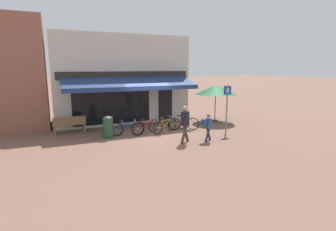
{
  "coord_description": "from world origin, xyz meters",
  "views": [
    {
      "loc": [
        -4.71,
        -12.22,
        3.34
      ],
      "look_at": [
        0.35,
        -0.84,
        1.05
      ],
      "focal_mm": 28.0,
      "sensor_mm": 36.0,
      "label": 1
    }
  ],
  "objects_px": {
    "bicycle_red": "(146,126)",
    "pedestrian_adult": "(185,120)",
    "bicycle_silver": "(184,123)",
    "bicycle_blue": "(127,129)",
    "cafe_parasol": "(216,90)",
    "bicycle_orange": "(165,126)",
    "pedestrian_child": "(208,125)",
    "litter_bin": "(108,127)",
    "park_bench": "(69,124)",
    "parking_sign": "(227,104)"
  },
  "relations": [
    {
      "from": "bicycle_orange",
      "to": "cafe_parasol",
      "type": "xyz_separation_m",
      "value": [
        4.04,
        1.45,
        1.62
      ]
    },
    {
      "from": "cafe_parasol",
      "to": "park_bench",
      "type": "height_order",
      "value": "cafe_parasol"
    },
    {
      "from": "bicycle_red",
      "to": "bicycle_orange",
      "type": "relative_size",
      "value": 0.99
    },
    {
      "from": "bicycle_blue",
      "to": "cafe_parasol",
      "type": "bearing_deg",
      "value": 30.78
    },
    {
      "from": "bicycle_blue",
      "to": "bicycle_orange",
      "type": "distance_m",
      "value": 2.0
    },
    {
      "from": "bicycle_silver",
      "to": "pedestrian_adult",
      "type": "relative_size",
      "value": 0.93
    },
    {
      "from": "bicycle_blue",
      "to": "parking_sign",
      "type": "distance_m",
      "value": 5.26
    },
    {
      "from": "pedestrian_adult",
      "to": "litter_bin",
      "type": "xyz_separation_m",
      "value": [
        -3.0,
        2.2,
        -0.47
      ]
    },
    {
      "from": "bicycle_silver",
      "to": "parking_sign",
      "type": "height_order",
      "value": "parking_sign"
    },
    {
      "from": "bicycle_blue",
      "to": "park_bench",
      "type": "distance_m",
      "value": 3.09
    },
    {
      "from": "bicycle_orange",
      "to": "parking_sign",
      "type": "height_order",
      "value": "parking_sign"
    },
    {
      "from": "pedestrian_adult",
      "to": "parking_sign",
      "type": "height_order",
      "value": "parking_sign"
    },
    {
      "from": "bicycle_silver",
      "to": "cafe_parasol",
      "type": "bearing_deg",
      "value": 48.1
    },
    {
      "from": "bicycle_blue",
      "to": "bicycle_silver",
      "type": "relative_size",
      "value": 1.04
    },
    {
      "from": "litter_bin",
      "to": "pedestrian_child",
      "type": "bearing_deg",
      "value": -30.29
    },
    {
      "from": "bicycle_blue",
      "to": "bicycle_orange",
      "type": "bearing_deg",
      "value": 14.34
    },
    {
      "from": "parking_sign",
      "to": "cafe_parasol",
      "type": "xyz_separation_m",
      "value": [
        1.08,
        2.64,
        0.47
      ]
    },
    {
      "from": "pedestrian_child",
      "to": "pedestrian_adult",
      "type": "bearing_deg",
      "value": 170.01
    },
    {
      "from": "litter_bin",
      "to": "cafe_parasol",
      "type": "height_order",
      "value": "cafe_parasol"
    },
    {
      "from": "pedestrian_adult",
      "to": "litter_bin",
      "type": "height_order",
      "value": "pedestrian_adult"
    },
    {
      "from": "bicycle_silver",
      "to": "pedestrian_child",
      "type": "height_order",
      "value": "pedestrian_child"
    },
    {
      "from": "pedestrian_adult",
      "to": "pedestrian_child",
      "type": "xyz_separation_m",
      "value": [
        1.08,
        -0.18,
        -0.25
      ]
    },
    {
      "from": "bicycle_blue",
      "to": "cafe_parasol",
      "type": "height_order",
      "value": "cafe_parasol"
    },
    {
      "from": "cafe_parasol",
      "to": "parking_sign",
      "type": "bearing_deg",
      "value": -112.29
    },
    {
      "from": "bicycle_silver",
      "to": "cafe_parasol",
      "type": "xyz_separation_m",
      "value": [
        2.87,
        1.27,
        1.63
      ]
    },
    {
      "from": "pedestrian_child",
      "to": "bicycle_blue",
      "type": "bearing_deg",
      "value": 142.78
    },
    {
      "from": "bicycle_orange",
      "to": "pedestrian_child",
      "type": "relative_size",
      "value": 1.3
    },
    {
      "from": "bicycle_blue",
      "to": "pedestrian_child",
      "type": "bearing_deg",
      "value": -18.26
    },
    {
      "from": "bicycle_orange",
      "to": "cafe_parasol",
      "type": "bearing_deg",
      "value": -4.51
    },
    {
      "from": "bicycle_red",
      "to": "bicycle_silver",
      "type": "height_order",
      "value": "bicycle_red"
    },
    {
      "from": "parking_sign",
      "to": "cafe_parasol",
      "type": "height_order",
      "value": "parking_sign"
    },
    {
      "from": "parking_sign",
      "to": "pedestrian_adult",
      "type": "bearing_deg",
      "value": -163.48
    },
    {
      "from": "bicycle_red",
      "to": "pedestrian_adult",
      "type": "xyz_separation_m",
      "value": [
        1.05,
        -2.26,
        0.66
      ]
    },
    {
      "from": "bicycle_blue",
      "to": "cafe_parasol",
      "type": "distance_m",
      "value": 6.38
    },
    {
      "from": "bicycle_red",
      "to": "bicycle_silver",
      "type": "relative_size",
      "value": 1.03
    },
    {
      "from": "park_bench",
      "to": "pedestrian_child",
      "type": "bearing_deg",
      "value": -40.5
    },
    {
      "from": "bicycle_blue",
      "to": "litter_bin",
      "type": "height_order",
      "value": "litter_bin"
    },
    {
      "from": "bicycle_orange",
      "to": "pedestrian_child",
      "type": "xyz_separation_m",
      "value": [
        1.16,
        -2.22,
        0.41
      ]
    },
    {
      "from": "bicycle_blue",
      "to": "park_bench",
      "type": "height_order",
      "value": "park_bench"
    },
    {
      "from": "litter_bin",
      "to": "parking_sign",
      "type": "relative_size",
      "value": 0.44
    },
    {
      "from": "litter_bin",
      "to": "cafe_parasol",
      "type": "distance_m",
      "value": 7.22
    },
    {
      "from": "bicycle_orange",
      "to": "bicycle_blue",
      "type": "bearing_deg",
      "value": 151.45
    },
    {
      "from": "pedestrian_child",
      "to": "litter_bin",
      "type": "distance_m",
      "value": 4.73
    },
    {
      "from": "bicycle_orange",
      "to": "parking_sign",
      "type": "xyz_separation_m",
      "value": [
        2.96,
        -1.19,
        1.14
      ]
    },
    {
      "from": "parking_sign",
      "to": "park_bench",
      "type": "relative_size",
      "value": 1.52
    },
    {
      "from": "bicycle_orange",
      "to": "pedestrian_child",
      "type": "bearing_deg",
      "value": -86.66
    },
    {
      "from": "bicycle_blue",
      "to": "parking_sign",
      "type": "xyz_separation_m",
      "value": [
        4.96,
        -1.34,
        1.14
      ]
    },
    {
      "from": "bicycle_orange",
      "to": "litter_bin",
      "type": "xyz_separation_m",
      "value": [
        -2.92,
        0.16,
        0.18
      ]
    },
    {
      "from": "bicycle_orange",
      "to": "pedestrian_child",
      "type": "height_order",
      "value": "pedestrian_child"
    },
    {
      "from": "parking_sign",
      "to": "park_bench",
      "type": "bearing_deg",
      "value": 157.69
    }
  ]
}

